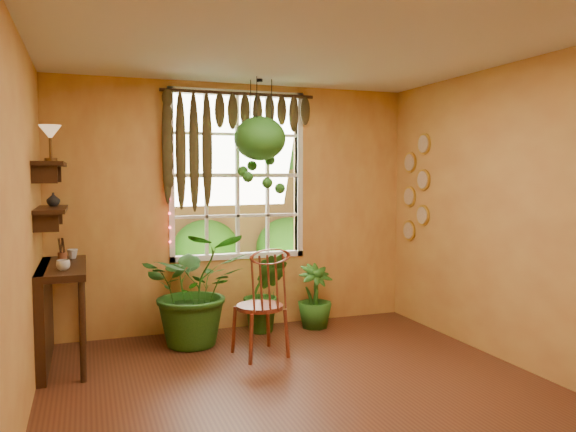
% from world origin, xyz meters
% --- Properties ---
extents(floor, '(4.50, 4.50, 0.00)m').
position_xyz_m(floor, '(0.00, 0.00, 0.00)').
color(floor, '#572B19').
rests_on(floor, ground).
extents(ceiling, '(4.50, 4.50, 0.00)m').
position_xyz_m(ceiling, '(0.00, 0.00, 2.70)').
color(ceiling, silver).
rests_on(ceiling, wall_back).
extents(wall_back, '(4.00, 0.00, 4.00)m').
position_xyz_m(wall_back, '(0.00, 2.25, 1.35)').
color(wall_back, gold).
rests_on(wall_back, floor).
extents(wall_left, '(0.00, 4.50, 4.50)m').
position_xyz_m(wall_left, '(-2.00, 0.00, 1.35)').
color(wall_left, gold).
rests_on(wall_left, floor).
extents(wall_right, '(0.00, 4.50, 4.50)m').
position_xyz_m(wall_right, '(2.00, 0.00, 1.35)').
color(wall_right, gold).
rests_on(wall_right, floor).
extents(window, '(1.52, 0.10, 1.86)m').
position_xyz_m(window, '(0.00, 2.28, 1.70)').
color(window, white).
rests_on(window, wall_back).
extents(valance_vine, '(1.70, 0.12, 1.10)m').
position_xyz_m(valance_vine, '(-0.08, 2.16, 2.28)').
color(valance_vine, '#321D0D').
rests_on(valance_vine, window).
extents(string_lights, '(0.03, 0.03, 1.54)m').
position_xyz_m(string_lights, '(-0.76, 2.19, 1.75)').
color(string_lights, '#FF2633').
rests_on(string_lights, window).
extents(wall_plates, '(0.04, 0.32, 1.10)m').
position_xyz_m(wall_plates, '(1.98, 1.79, 1.55)').
color(wall_plates, beige).
rests_on(wall_plates, wall_right).
extents(counter_ledge, '(0.40, 1.20, 0.90)m').
position_xyz_m(counter_ledge, '(-1.91, 1.60, 0.55)').
color(counter_ledge, '#321D0D').
rests_on(counter_ledge, floor).
extents(shelf_lower, '(0.25, 0.90, 0.04)m').
position_xyz_m(shelf_lower, '(-1.88, 1.60, 1.40)').
color(shelf_lower, '#321D0D').
rests_on(shelf_lower, wall_left).
extents(shelf_upper, '(0.25, 0.90, 0.04)m').
position_xyz_m(shelf_upper, '(-1.88, 1.60, 1.80)').
color(shelf_upper, '#321D0D').
rests_on(shelf_upper, wall_left).
extents(backyard, '(14.00, 10.00, 12.00)m').
position_xyz_m(backyard, '(0.24, 6.87, 1.28)').
color(backyard, '#2D611B').
rests_on(backyard, ground).
extents(windsor_chair, '(0.51, 0.54, 1.19)m').
position_xyz_m(windsor_chair, '(-0.06, 1.19, 0.34)').
color(windsor_chair, brown).
rests_on(windsor_chair, floor).
extents(potted_plant_left, '(1.11, 0.99, 1.15)m').
position_xyz_m(potted_plant_left, '(-0.58, 1.75, 0.57)').
color(potted_plant_left, '#1A4E14').
rests_on(potted_plant_left, floor).
extents(potted_plant_mid, '(0.56, 0.49, 0.87)m').
position_xyz_m(potted_plant_mid, '(0.22, 1.96, 0.43)').
color(potted_plant_mid, '#1A4E14').
rests_on(potted_plant_mid, floor).
extents(potted_plant_right, '(0.46, 0.46, 0.71)m').
position_xyz_m(potted_plant_right, '(0.79, 1.94, 0.35)').
color(potted_plant_right, '#1A4E14').
rests_on(potted_plant_right, floor).
extents(hanging_basket, '(0.54, 0.54, 1.22)m').
position_xyz_m(hanging_basket, '(0.14, 1.86, 2.01)').
color(hanging_basket, black).
rests_on(hanging_basket, ceiling).
extents(cup_a, '(0.14, 0.14, 0.09)m').
position_xyz_m(cup_a, '(-1.78, 1.28, 0.94)').
color(cup_a, silver).
rests_on(cup_a, counter_ledge).
extents(cup_b, '(0.11, 0.11, 0.09)m').
position_xyz_m(cup_b, '(-1.72, 1.97, 0.95)').
color(cup_b, beige).
rests_on(cup_b, counter_ledge).
extents(brush_jar, '(0.08, 0.08, 0.30)m').
position_xyz_m(brush_jar, '(-1.80, 1.71, 1.02)').
color(brush_jar, brown).
rests_on(brush_jar, counter_ledge).
extents(shelf_vase, '(0.13, 0.13, 0.12)m').
position_xyz_m(shelf_vase, '(-1.87, 1.85, 1.48)').
color(shelf_vase, '#B2AD99').
rests_on(shelf_vase, shelf_lower).
extents(tiffany_lamp, '(0.19, 0.19, 0.31)m').
position_xyz_m(tiffany_lamp, '(-1.86, 1.47, 2.05)').
color(tiffany_lamp, brown).
rests_on(tiffany_lamp, shelf_upper).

